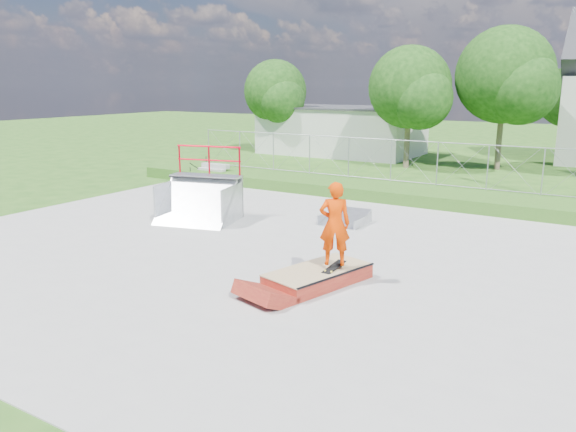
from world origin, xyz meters
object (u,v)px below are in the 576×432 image
(grind_box, at_px, (318,277))
(flat_bank_ramp, at_px, (344,218))
(skater, at_px, (335,227))
(quarter_pipe, at_px, (197,186))

(grind_box, height_order, flat_bank_ramp, flat_bank_ramp)
(skater, bearing_deg, quarter_pipe, -53.23)
(grind_box, relative_size, flat_bank_ramp, 1.90)
(grind_box, distance_m, skater, 1.26)
(grind_box, relative_size, skater, 1.43)
(grind_box, relative_size, quarter_pipe, 1.12)
(grind_box, xyz_separation_m, skater, (0.31, 0.19, 1.21))
(grind_box, bearing_deg, flat_bank_ramp, 125.73)
(quarter_pipe, xyz_separation_m, flat_bank_ramp, (4.39, 2.31, -1.03))
(grind_box, distance_m, quarter_pipe, 7.26)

